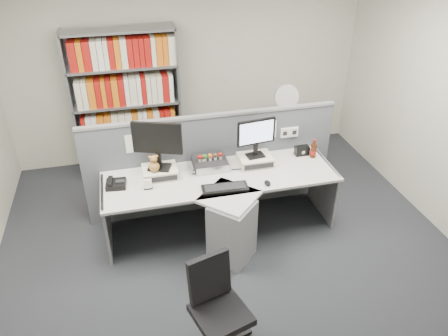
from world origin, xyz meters
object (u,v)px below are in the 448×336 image
object	(u,v)px
monitor_left	(157,142)
office_chair	(217,305)
mouse	(268,183)
keyboard	(225,188)
desk	(225,207)
cola_bottle	(313,151)
desk_phone	(116,184)
monitor_right	(256,135)
filing_cabinet	(283,144)
shelving_unit	(127,106)
desktop_pc	(210,163)
desk_calendar	(148,185)
desk_fan	(286,99)
speaker	(302,151)

from	to	relation	value
monitor_left	office_chair	size ratio (longest dim) A/B	0.61
mouse	keyboard	bearing A→B (deg)	177.22
desk	cola_bottle	distance (m)	1.27
office_chair	desk_phone	bearing A→B (deg)	114.27
monitor_right	filing_cabinet	bearing A→B (deg)	53.67
desk	shelving_unit	world-z (taller)	shelving_unit
desktop_pc	desk_calendar	world-z (taller)	desk_calendar
desk	keyboard	bearing A→B (deg)	-107.16
monitor_left	office_chair	distance (m)	1.86
desk_fan	desktop_pc	bearing A→B (deg)	-142.74
keyboard	speaker	world-z (taller)	speaker
desk_phone	shelving_unit	distance (m)	1.60
speaker	filing_cabinet	world-z (taller)	speaker
monitor_left	speaker	distance (m)	1.75
cola_bottle	mouse	bearing A→B (deg)	-148.81
cola_bottle	monitor_left	bearing A→B (deg)	179.37
desk_fan	office_chair	bearing A→B (deg)	-120.45
desk_phone	cola_bottle	size ratio (longest dim) A/B	0.95
monitor_right	filing_cabinet	distance (m)	1.46
keyboard	speaker	bearing A→B (deg)	24.89
office_chair	shelving_unit	bearing A→B (deg)	98.84
desk	monitor_right	bearing A→B (deg)	40.27
desk_calendar	office_chair	world-z (taller)	office_chair
desk_phone	monitor_left	bearing A→B (deg)	11.62
desktop_pc	desk_calendar	size ratio (longest dim) A/B	3.44
desk	mouse	world-z (taller)	mouse
mouse	shelving_unit	xyz separation A→B (m)	(-1.35, 1.92, 0.24)
shelving_unit	monitor_left	bearing A→B (deg)	-80.19
monitor_left	desk_calendar	xyz separation A→B (m)	(-0.15, -0.22, -0.38)
desktop_pc	desk_fan	xyz separation A→B (m)	(1.27, 0.97, 0.27)
speaker	shelving_unit	xyz separation A→B (m)	(-1.96, 1.40, 0.20)
monitor_left	desk_phone	world-z (taller)	monitor_left
desk	desk_phone	xyz separation A→B (m)	(-1.13, 0.28, 0.30)
desktop_pc	shelving_unit	distance (m)	1.65
desk_calendar	cola_bottle	distance (m)	1.98
filing_cabinet	keyboard	bearing A→B (deg)	-130.02
desk_fan	office_chair	world-z (taller)	desk_fan
monitor_left	monitor_right	distance (m)	1.10
monitor_left	mouse	bearing A→B (deg)	-22.41
desk	filing_cabinet	size ratio (longest dim) A/B	3.71
desktop_pc	office_chair	distance (m)	1.82
monitor_right	desktop_pc	xyz separation A→B (m)	(-0.52, 0.05, -0.32)
filing_cabinet	shelving_unit	bearing A→B (deg)	167.93
cola_bottle	desk_fan	distance (m)	1.06
desk	desk_fan	world-z (taller)	desk_fan
speaker	desk_fan	distance (m)	0.99
cola_bottle	filing_cabinet	size ratio (longest dim) A/B	0.34
desk	desk_phone	world-z (taller)	desk_phone
keyboard	cola_bottle	size ratio (longest dim) A/B	2.10
mouse	speaker	bearing A→B (deg)	40.54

